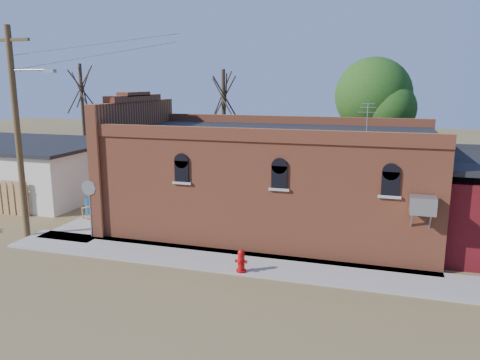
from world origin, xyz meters
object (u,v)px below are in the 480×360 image
(stop_sign, at_px, (89,193))
(fire_hydrant, at_px, (241,261))
(brick_bar, at_px, (266,179))
(utility_pole, at_px, (18,129))
(trash_barrel, at_px, (91,207))

(stop_sign, bearing_deg, fire_hydrant, 5.00)
(brick_bar, distance_m, utility_pole, 10.96)
(fire_hydrant, distance_m, stop_sign, 7.75)
(stop_sign, height_order, trash_barrel, stop_sign)
(stop_sign, bearing_deg, trash_barrel, 143.44)
(fire_hydrant, relative_size, trash_barrel, 0.93)
(brick_bar, bearing_deg, trash_barrel, -174.98)
(brick_bar, relative_size, stop_sign, 6.46)
(brick_bar, xyz_separation_m, trash_barrel, (-8.94, -0.79, -1.82))
(trash_barrel, bearing_deg, utility_pole, -103.53)
(utility_pole, height_order, stop_sign, utility_pole)
(fire_hydrant, bearing_deg, utility_pole, 164.77)
(utility_pole, height_order, trash_barrel, utility_pole)
(utility_pole, height_order, fire_hydrant, utility_pole)
(brick_bar, height_order, utility_pole, utility_pole)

